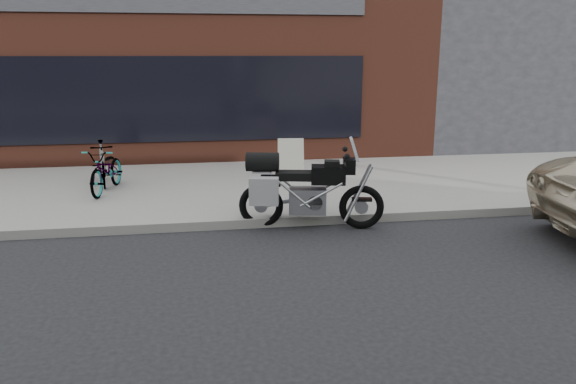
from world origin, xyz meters
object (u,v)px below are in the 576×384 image
bicycle_front (107,170)px  bicycle_rear (102,163)px  sandwich_sign (291,159)px  motorcycle (301,190)px

bicycle_front → bicycle_rear: bearing=116.5°
bicycle_front → sandwich_sign: sandwich_sign is taller
bicycle_front → bicycle_rear: bicycle_rear is taller
motorcycle → sandwich_sign: bearing=95.9°
motorcycle → sandwich_sign: motorcycle is taller
motorcycle → bicycle_front: bearing=156.2°
motorcycle → bicycle_rear: size_ratio=1.58×
bicycle_front → bicycle_rear: 0.65m
bicycle_rear → bicycle_front: bearing=-84.6°
bicycle_rear → sandwich_sign: size_ratio=1.70×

